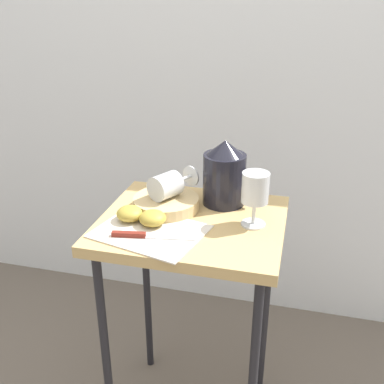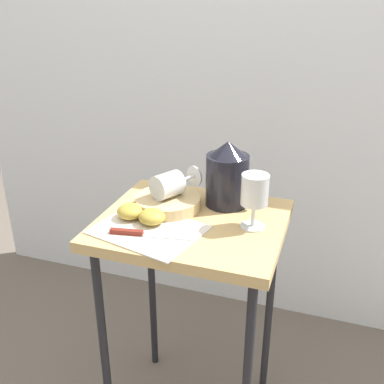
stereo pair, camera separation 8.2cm
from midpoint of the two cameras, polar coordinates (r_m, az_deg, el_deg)
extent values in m
cube|color=white|center=(1.73, 4.01, 13.17)|extent=(2.40, 0.03, 1.91)
cube|color=tan|center=(1.22, -1.94, -4.11)|extent=(0.49, 0.42, 0.03)
cylinder|color=black|center=(1.37, -12.58, -19.80)|extent=(0.02, 0.02, 0.69)
cylinder|color=black|center=(1.61, -7.21, -11.84)|extent=(0.02, 0.02, 0.69)
cylinder|color=black|center=(1.53, 7.72, -14.06)|extent=(0.02, 0.02, 0.69)
cube|color=silver|center=(1.16, -7.34, -4.99)|extent=(0.30, 0.26, 0.00)
cylinder|color=tan|center=(1.26, -5.16, -1.47)|extent=(0.18, 0.18, 0.03)
cylinder|color=black|center=(1.27, 2.24, 1.58)|extent=(0.12, 0.12, 0.15)
cylinder|color=orange|center=(1.28, 2.22, 0.37)|extent=(0.11, 0.11, 0.08)
cone|color=black|center=(1.24, 2.31, 5.59)|extent=(0.10, 0.10, 0.04)
torus|color=black|center=(1.26, 5.73, 1.54)|extent=(0.07, 0.01, 0.07)
cylinder|color=silver|center=(1.19, 5.75, -4.06)|extent=(0.06, 0.06, 0.00)
cylinder|color=silver|center=(1.17, 5.82, -2.63)|extent=(0.01, 0.01, 0.06)
cylinder|color=silver|center=(1.14, 5.96, 0.52)|extent=(0.07, 0.07, 0.08)
cylinder|color=orange|center=(1.15, 5.93, -0.27)|extent=(0.06, 0.06, 0.04)
cylinder|color=silver|center=(1.24, -5.25, 0.73)|extent=(0.10, 0.10, 0.07)
cylinder|color=silver|center=(1.28, -2.96, 1.62)|extent=(0.04, 0.06, 0.01)
cylinder|color=silver|center=(1.30, -1.95, 2.01)|extent=(0.05, 0.03, 0.06)
ellipsoid|color=#B29938|center=(1.21, -9.78, -2.73)|extent=(0.07, 0.07, 0.04)
ellipsoid|color=#B29938|center=(1.18, -6.99, -3.32)|extent=(0.07, 0.07, 0.04)
cube|color=silver|center=(1.12, -4.80, -5.80)|extent=(0.13, 0.04, 0.00)
cube|color=maroon|center=(1.14, -10.04, -5.32)|extent=(0.09, 0.03, 0.01)
camera|label=1|loc=(0.04, -92.00, -0.90)|focal=42.31mm
camera|label=2|loc=(0.04, 88.00, 0.90)|focal=42.31mm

